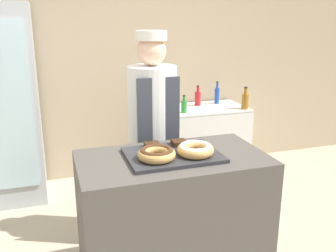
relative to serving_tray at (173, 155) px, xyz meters
The scene contains 14 objects.
wall_back 2.16m from the serving_tray, 90.00° to the left, with size 8.00×0.06×2.70m.
display_counter 0.49m from the serving_tray, ahead, with size 1.23×0.68×0.96m.
serving_tray is the anchor object (origin of this frame).
donut_chocolate_glaze 0.15m from the serving_tray, 151.86° to the right, with size 0.24×0.24×0.07m.
donut_light_glaze 0.15m from the serving_tray, 28.14° to the right, with size 0.24×0.24×0.07m.
brownie_back_left 0.18m from the serving_tray, 123.65° to the left, with size 0.10×0.10×0.03m.
brownie_back_right 0.18m from the serving_tray, 56.35° to the left, with size 0.10×0.10×0.03m.
baker_person 0.64m from the serving_tray, 85.96° to the left, with size 0.39×0.39×1.73m.
beverage_fridge 2.09m from the serving_tray, 122.90° to the left, with size 0.61×0.58×1.97m.
chest_freezer 2.09m from the serving_tray, 61.18° to the left, with size 1.00×0.62×0.82m.
bottle_green 1.73m from the serving_tray, 67.16° to the left, with size 0.06×0.06×0.19m.
bottle_blue 2.26m from the serving_tray, 57.51° to the left, with size 0.06×0.06×0.27m.
bottle_red 2.11m from the serving_tray, 63.16° to the left, with size 0.07×0.07×0.24m.
bottle_amber 2.08m from the serving_tray, 47.91° to the left, with size 0.08×0.08×0.26m.
Camera 1 is at (-0.73, -2.15, 1.82)m, focal length 40.00 mm.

